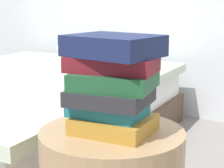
{
  "coord_description": "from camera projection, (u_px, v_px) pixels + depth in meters",
  "views": [
    {
      "loc": [
        0.55,
        -1.02,
        0.92
      ],
      "look_at": [
        0.0,
        0.0,
        0.68
      ],
      "focal_mm": 62.98,
      "sensor_mm": 36.0,
      "label": 1
    }
  ],
  "objects": [
    {
      "name": "book_forest",
      "position": [
        115.0,
        80.0,
        1.19
      ],
      "size": [
        0.26,
        0.24,
        0.05
      ],
      "primitive_type": "cube",
      "rotation": [
        0.0,
        0.0,
        0.16
      ],
      "color": "#1E512D",
      "rests_on": "book_charcoal"
    },
    {
      "name": "book_teal",
      "position": [
        108.0,
        109.0,
        1.2
      ],
      "size": [
        0.22,
        0.15,
        0.04
      ],
      "primitive_type": "cube",
      "rotation": [
        0.0,
        0.0,
        0.01
      ],
      "color": "#1E727F",
      "rests_on": "book_ochre"
    },
    {
      "name": "book_navy",
      "position": [
        113.0,
        46.0,
        1.16
      ],
      "size": [
        0.29,
        0.24,
        0.06
      ],
      "primitive_type": "cube",
      "rotation": [
        0.0,
        0.0,
        -0.16
      ],
      "color": "#19234C",
      "rests_on": "book_maroon"
    },
    {
      "name": "book_maroon",
      "position": [
        110.0,
        64.0,
        1.17
      ],
      "size": [
        0.28,
        0.19,
        0.05
      ],
      "primitive_type": "cube",
      "rotation": [
        0.0,
        0.0,
        0.13
      ],
      "color": "maroon",
      "rests_on": "book_forest"
    },
    {
      "name": "book_charcoal",
      "position": [
        110.0,
        96.0,
        1.19
      ],
      "size": [
        0.25,
        0.22,
        0.05
      ],
      "primitive_type": "cube",
      "rotation": [
        0.0,
        0.0,
        0.1
      ],
      "color": "#28282D",
      "rests_on": "book_teal"
    },
    {
      "name": "book_ochre",
      "position": [
        114.0,
        124.0,
        1.2
      ],
      "size": [
        0.23,
        0.2,
        0.05
      ],
      "primitive_type": "cube",
      "rotation": [
        0.0,
        0.0,
        0.03
      ],
      "color": "#B7842D",
      "rests_on": "side_table"
    },
    {
      "name": "bed",
      "position": [
        25.0,
        110.0,
        2.53
      ],
      "size": [
        1.57,
        2.03,
        0.62
      ],
      "rotation": [
        0.0,
        0.0,
        0.02
      ],
      "color": "#4C3828",
      "rests_on": "ground_plane"
    }
  ]
}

